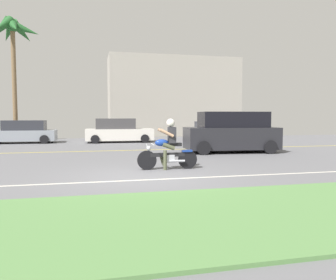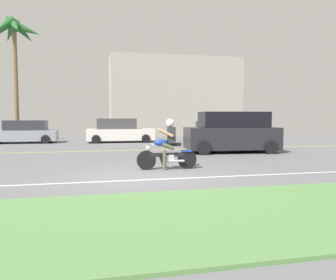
% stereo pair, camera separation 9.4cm
% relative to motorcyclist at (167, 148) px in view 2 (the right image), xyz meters
% --- Properties ---
extents(ground, '(56.00, 30.00, 0.04)m').
position_rel_motorcyclist_xyz_m(ground, '(-0.96, 1.83, -0.73)').
color(ground, slate).
extents(grass_median, '(56.00, 3.80, 0.06)m').
position_rel_motorcyclist_xyz_m(grass_median, '(-0.96, -5.27, -0.68)').
color(grass_median, '#5B8C4C').
rests_on(grass_median, ground).
extents(lane_line_near, '(50.40, 0.12, 0.01)m').
position_rel_motorcyclist_xyz_m(lane_line_near, '(-0.96, -1.67, -0.70)').
color(lane_line_near, silver).
rests_on(lane_line_near, ground).
extents(lane_line_far, '(50.40, 0.12, 0.01)m').
position_rel_motorcyclist_xyz_m(lane_line_far, '(-0.96, 6.40, -0.70)').
color(lane_line_far, yellow).
rests_on(lane_line_far, ground).
extents(motorcyclist, '(2.00, 0.65, 1.67)m').
position_rel_motorcyclist_xyz_m(motorcyclist, '(0.00, 0.00, 0.00)').
color(motorcyclist, black).
rests_on(motorcyclist, ground).
extents(suv_nearby, '(4.72, 2.42, 1.97)m').
position_rel_motorcyclist_xyz_m(suv_nearby, '(4.21, 4.41, 0.25)').
color(suv_nearby, '#232328').
rests_on(suv_nearby, ground).
extents(parked_car_0, '(4.47, 1.91, 1.49)m').
position_rel_motorcyclist_xyz_m(parked_car_0, '(-6.90, 12.67, -0.01)').
color(parked_car_0, '#8C939E').
rests_on(parked_car_0, ground).
extents(parked_car_1, '(4.53, 1.91, 1.61)m').
position_rel_motorcyclist_xyz_m(parked_car_1, '(-0.68, 11.96, 0.04)').
color(parked_car_1, white).
rests_on(parked_car_1, ground).
extents(parked_car_2, '(3.81, 1.95, 1.41)m').
position_rel_motorcyclist_xyz_m(parked_car_2, '(5.87, 10.96, -0.04)').
color(parked_car_2, '#8C939E').
rests_on(parked_car_2, ground).
extents(palm_tree_0, '(3.72, 3.66, 8.65)m').
position_rel_motorcyclist_xyz_m(palm_tree_0, '(-7.68, 14.53, 6.63)').
color(palm_tree_0, brown).
rests_on(palm_tree_0, ground).
extents(building_far, '(12.05, 4.00, 7.17)m').
position_rel_motorcyclist_xyz_m(building_far, '(5.13, 19.83, 2.88)').
color(building_far, '#A8A399').
rests_on(building_far, ground).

